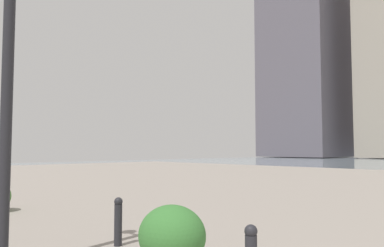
{
  "coord_description": "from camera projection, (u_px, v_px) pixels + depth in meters",
  "views": [
    {
      "loc": [
        0.31,
        2.22,
        1.47
      ],
      "look_at": [
        8.98,
        -6.07,
        2.25
      ],
      "focal_mm": 36.41,
      "sensor_mm": 36.0,
      "label": 1
    }
  ],
  "objects": [
    {
      "name": "shrub_low",
      "position": [
        172.0,
        236.0,
        4.88
      ],
      "size": [
        0.9,
        0.81,
        0.77
      ],
      "color": "#387533",
      "rests_on": "ground"
    },
    {
      "name": "building_highrise",
      "position": [
        305.0,
        67.0,
        74.48
      ],
      "size": [
        13.57,
        13.83,
        36.22
      ],
      "color": "#5B5660",
      "rests_on": "ground"
    },
    {
      "name": "bollard_mid",
      "position": [
        118.0,
        220.0,
        5.92
      ],
      "size": [
        0.13,
        0.13,
        0.73
      ],
      "color": "#232328",
      "rests_on": "ground"
    },
    {
      "name": "lamppost",
      "position": [
        9.0,
        44.0,
        4.87
      ],
      "size": [
        0.98,
        0.28,
        4.21
      ],
      "color": "#232328",
      "rests_on": "ground"
    }
  ]
}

